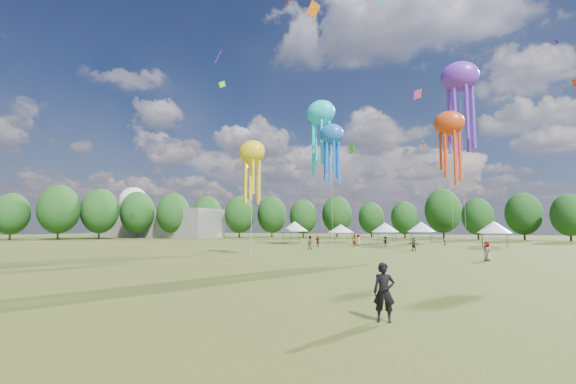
% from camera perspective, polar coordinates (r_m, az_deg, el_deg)
% --- Properties ---
extents(ground, '(300.00, 300.00, 0.00)m').
position_cam_1_polar(ground, '(18.37, -13.42, -14.69)').
color(ground, '#384416').
rests_on(ground, ground).
extents(observer_main, '(0.78, 0.61, 1.91)m').
position_cam_1_polar(observer_main, '(13.36, 14.04, -14.18)').
color(observer_main, black).
rests_on(observer_main, ground).
extents(spectator_near, '(0.91, 0.72, 1.86)m').
position_cam_1_polar(spectator_near, '(52.59, 3.25, -7.50)').
color(spectator_near, gray).
rests_on(spectator_near, ground).
extents(spectators_far, '(23.43, 30.40, 1.88)m').
position_cam_1_polar(spectators_far, '(57.30, 15.17, -7.22)').
color(spectators_far, gray).
rests_on(spectators_far, ground).
extents(festival_tents, '(38.98, 12.20, 4.11)m').
position_cam_1_polar(festival_tents, '(71.68, 13.11, -5.11)').
color(festival_tents, '#47474C').
rests_on(festival_tents, ground).
extents(show_kites, '(25.72, 25.22, 24.64)m').
position_cam_1_polar(show_kites, '(56.64, 12.25, 9.70)').
color(show_kites, blue).
rests_on(show_kites, ground).
extents(small_kites, '(71.34, 52.61, 44.21)m').
position_cam_1_polar(small_kites, '(63.37, 14.99, 21.31)').
color(small_kites, blue).
rests_on(small_kites, ground).
extents(treeline, '(201.57, 95.24, 13.43)m').
position_cam_1_polar(treeline, '(78.28, 13.99, -2.48)').
color(treeline, '#38281C').
rests_on(treeline, ground).
extents(hangar, '(40.00, 12.00, 8.00)m').
position_cam_1_polar(hangar, '(119.83, -18.93, -4.45)').
color(hangar, gray).
rests_on(hangar, ground).
extents(radome, '(9.00, 9.00, 16.00)m').
position_cam_1_polar(radome, '(135.63, -21.96, -1.87)').
color(radome, white).
rests_on(radome, ground).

